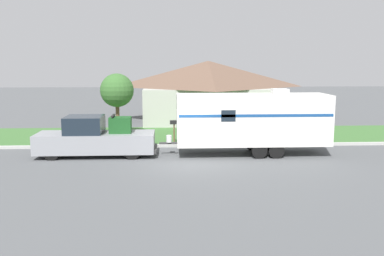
{
  "coord_description": "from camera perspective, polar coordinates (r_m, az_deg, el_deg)",
  "views": [
    {
      "loc": [
        -0.69,
        -19.92,
        4.79
      ],
      "look_at": [
        0.44,
        1.64,
        1.4
      ],
      "focal_mm": 40.0,
      "sensor_mm": 36.0,
      "label": 1
    }
  ],
  "objects": [
    {
      "name": "ground_plane",
      "position": [
        20.5,
        -0.99,
        -4.59
      ],
      "size": [
        120.0,
        120.0,
        0.0
      ],
      "primitive_type": "plane",
      "color": "#515456"
    },
    {
      "name": "tree_in_yard",
      "position": [
        27.16,
        -9.97,
        4.92
      ],
      "size": [
        2.1,
        2.1,
        4.03
      ],
      "color": "brown",
      "rests_on": "ground_plane"
    },
    {
      "name": "curb_strip",
      "position": [
        24.14,
        -1.31,
        -2.35
      ],
      "size": [
        80.0,
        0.3,
        0.14
      ],
      "color": "#ADADA8",
      "rests_on": "ground_plane"
    },
    {
      "name": "pickup_truck",
      "position": [
        22.23,
        -12.8,
        -1.38
      ],
      "size": [
        6.04,
        1.99,
        2.11
      ],
      "color": "black",
      "rests_on": "ground_plane"
    },
    {
      "name": "mailbox",
      "position": [
        24.92,
        -2.41,
        0.3
      ],
      "size": [
        0.48,
        0.2,
        1.38
      ],
      "color": "brown",
      "rests_on": "ground_plane"
    },
    {
      "name": "house_across_street",
      "position": [
        34.73,
        2.15,
        5.13
      ],
      "size": [
        10.93,
        8.6,
        4.81
      ],
      "color": "#B2B2A8",
      "rests_on": "ground_plane"
    },
    {
      "name": "travel_trailer",
      "position": [
        22.17,
        8.05,
        1.16
      ],
      "size": [
        8.66,
        2.3,
        3.39
      ],
      "color": "black",
      "rests_on": "ground_plane"
    },
    {
      "name": "lawn_strip",
      "position": [
        27.74,
        -1.53,
        -0.99
      ],
      "size": [
        80.0,
        7.0,
        0.03
      ],
      "color": "#3D6B33",
      "rests_on": "ground_plane"
    }
  ]
}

